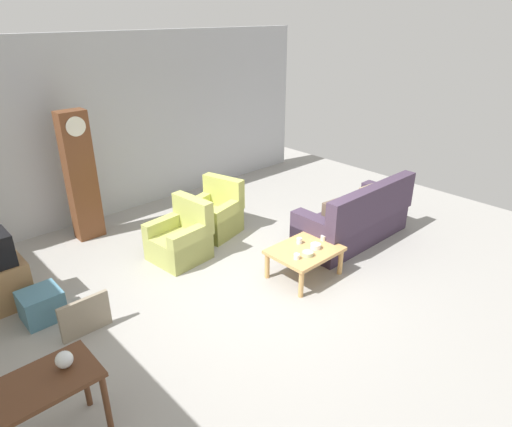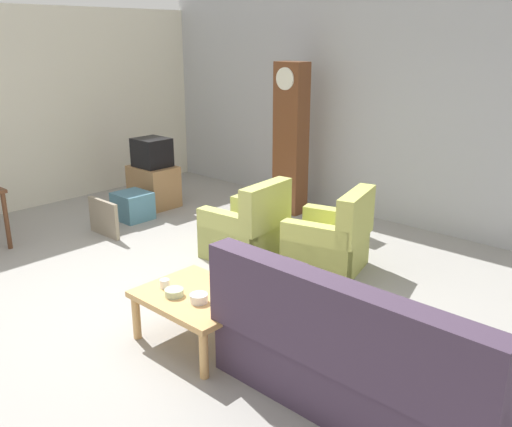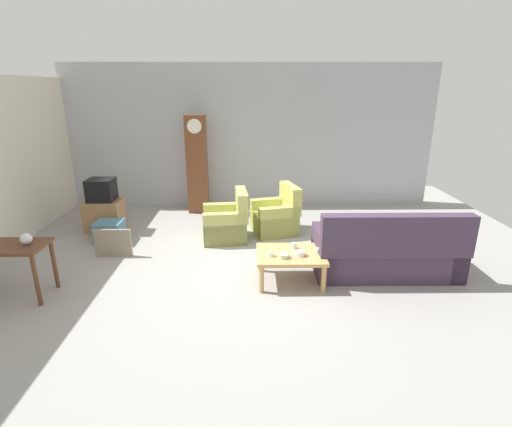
{
  "view_description": "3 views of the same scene",
  "coord_description": "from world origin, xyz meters",
  "px_view_note": "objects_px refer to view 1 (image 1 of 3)",
  "views": [
    {
      "loc": [
        -3.7,
        -3.97,
        3.51
      ],
      "look_at": [
        0.33,
        0.38,
        0.81
      ],
      "focal_mm": 31.37,
      "sensor_mm": 36.0,
      "label": 1
    },
    {
      "loc": [
        3.7,
        -3.07,
        2.47
      ],
      "look_at": [
        0.09,
        0.85,
        0.74
      ],
      "focal_mm": 38.6,
      "sensor_mm": 36.0,
      "label": 2
    },
    {
      "loc": [
        -0.01,
        -5.37,
        2.67
      ],
      "look_at": [
        0.08,
        0.21,
        0.84
      ],
      "focal_mm": 26.94,
      "sensor_mm": 36.0,
      "label": 3
    }
  ],
  "objects_px": {
    "cup_white_porcelain": "(297,256)",
    "bowl_shallow_green": "(308,254)",
    "bowl_white_stacked": "(316,246)",
    "grandfather_clock": "(81,176)",
    "coffee_table_wood": "(305,253)",
    "cup_cream_tall": "(323,238)",
    "glass_dome_cloche": "(64,360)",
    "couch_floral": "(355,221)",
    "cup_blue_rimmed": "(299,241)",
    "armchair_olive_near": "(181,240)",
    "storage_box_blue": "(42,305)",
    "armchair_olive_far": "(215,216)",
    "framed_picture_leaning": "(85,316)",
    "console_table_dark": "(18,404)"
  },
  "relations": [
    {
      "from": "storage_box_blue",
      "to": "glass_dome_cloche",
      "type": "distance_m",
      "value": 2.02
    },
    {
      "from": "cup_cream_tall",
      "to": "console_table_dark",
      "type": "bearing_deg",
      "value": -175.15
    },
    {
      "from": "grandfather_clock",
      "to": "cup_cream_tall",
      "type": "relative_size",
      "value": 27.8
    },
    {
      "from": "cup_cream_tall",
      "to": "couch_floral",
      "type": "bearing_deg",
      "value": 9.79
    },
    {
      "from": "console_table_dark",
      "to": "coffee_table_wood",
      "type": "bearing_deg",
      "value": 5.46
    },
    {
      "from": "armchair_olive_far",
      "to": "cup_cream_tall",
      "type": "distance_m",
      "value": 2.05
    },
    {
      "from": "cup_cream_tall",
      "to": "grandfather_clock",
      "type": "bearing_deg",
      "value": 122.48
    },
    {
      "from": "glass_dome_cloche",
      "to": "armchair_olive_far",
      "type": "bearing_deg",
      "value": 34.32
    },
    {
      "from": "armchair_olive_far",
      "to": "grandfather_clock",
      "type": "relative_size",
      "value": 0.45
    },
    {
      "from": "bowl_white_stacked",
      "to": "grandfather_clock",
      "type": "bearing_deg",
      "value": 118.5
    },
    {
      "from": "bowl_white_stacked",
      "to": "storage_box_blue",
      "type": "bearing_deg",
      "value": 153.18
    },
    {
      "from": "cup_cream_tall",
      "to": "framed_picture_leaning",
      "type": "bearing_deg",
      "value": 164.19
    },
    {
      "from": "couch_floral",
      "to": "bowl_white_stacked",
      "type": "height_order",
      "value": "couch_floral"
    },
    {
      "from": "armchair_olive_near",
      "to": "cup_cream_tall",
      "type": "xyz_separation_m",
      "value": [
        1.38,
        -1.65,
        0.17
      ]
    },
    {
      "from": "coffee_table_wood",
      "to": "cup_white_porcelain",
      "type": "xyz_separation_m",
      "value": [
        -0.29,
        -0.11,
        0.1
      ]
    },
    {
      "from": "armchair_olive_far",
      "to": "console_table_dark",
      "type": "bearing_deg",
      "value": -148.35
    },
    {
      "from": "grandfather_clock",
      "to": "bowl_shallow_green",
      "type": "bearing_deg",
      "value": -65.02
    },
    {
      "from": "armchair_olive_far",
      "to": "framed_picture_leaning",
      "type": "height_order",
      "value": "armchair_olive_far"
    },
    {
      "from": "framed_picture_leaning",
      "to": "bowl_shallow_green",
      "type": "xyz_separation_m",
      "value": [
        2.72,
        -1.06,
        0.23
      ]
    },
    {
      "from": "coffee_table_wood",
      "to": "grandfather_clock",
      "type": "distance_m",
      "value": 3.8
    },
    {
      "from": "armchair_olive_near",
      "to": "console_table_dark",
      "type": "bearing_deg",
      "value": -145.2
    },
    {
      "from": "couch_floral",
      "to": "armchair_olive_near",
      "type": "xyz_separation_m",
      "value": [
        -2.44,
        1.46,
        -0.05
      ]
    },
    {
      "from": "armchair_olive_near",
      "to": "cup_white_porcelain",
      "type": "distance_m",
      "value": 1.89
    },
    {
      "from": "armchair_olive_near",
      "to": "bowl_shallow_green",
      "type": "relative_size",
      "value": 5.88
    },
    {
      "from": "coffee_table_wood",
      "to": "bowl_white_stacked",
      "type": "height_order",
      "value": "bowl_white_stacked"
    },
    {
      "from": "framed_picture_leaning",
      "to": "bowl_white_stacked",
      "type": "distance_m",
      "value": 3.13
    },
    {
      "from": "couch_floral",
      "to": "coffee_table_wood",
      "type": "bearing_deg",
      "value": -173.16
    },
    {
      "from": "armchair_olive_near",
      "to": "console_table_dark",
      "type": "height_order",
      "value": "armchair_olive_near"
    },
    {
      "from": "framed_picture_leaning",
      "to": "cup_blue_rimmed",
      "type": "relative_size",
      "value": 7.17
    },
    {
      "from": "armchair_olive_near",
      "to": "cup_blue_rimmed",
      "type": "height_order",
      "value": "armchair_olive_near"
    },
    {
      "from": "coffee_table_wood",
      "to": "bowl_shallow_green",
      "type": "xyz_separation_m",
      "value": [
        -0.11,
        -0.15,
        0.09
      ]
    },
    {
      "from": "cup_cream_tall",
      "to": "bowl_shallow_green",
      "type": "xyz_separation_m",
      "value": [
        -0.5,
        -0.14,
        -0.01
      ]
    },
    {
      "from": "glass_dome_cloche",
      "to": "couch_floral",
      "type": "bearing_deg",
      "value": 5.97
    },
    {
      "from": "armchair_olive_far",
      "to": "cup_white_porcelain",
      "type": "height_order",
      "value": "armchair_olive_far"
    },
    {
      "from": "armchair_olive_near",
      "to": "grandfather_clock",
      "type": "distance_m",
      "value": 1.98
    },
    {
      "from": "coffee_table_wood",
      "to": "framed_picture_leaning",
      "type": "bearing_deg",
      "value": 162.33
    },
    {
      "from": "coffee_table_wood",
      "to": "cup_blue_rimmed",
      "type": "distance_m",
      "value": 0.21
    },
    {
      "from": "coffee_table_wood",
      "to": "couch_floral",
      "type": "bearing_deg",
      "value": 6.84
    },
    {
      "from": "cup_white_porcelain",
      "to": "bowl_shallow_green",
      "type": "bearing_deg",
      "value": -13.75
    },
    {
      "from": "coffee_table_wood",
      "to": "grandfather_clock",
      "type": "height_order",
      "value": "grandfather_clock"
    },
    {
      "from": "couch_floral",
      "to": "cup_cream_tall",
      "type": "relative_size",
      "value": 27.46
    },
    {
      "from": "console_table_dark",
      "to": "storage_box_blue",
      "type": "bearing_deg",
      "value": 68.23
    },
    {
      "from": "cup_blue_rimmed",
      "to": "bowl_white_stacked",
      "type": "height_order",
      "value": "cup_blue_rimmed"
    },
    {
      "from": "cup_blue_rimmed",
      "to": "bowl_shallow_green",
      "type": "bearing_deg",
      "value": -119.1
    },
    {
      "from": "couch_floral",
      "to": "grandfather_clock",
      "type": "distance_m",
      "value": 4.52
    },
    {
      "from": "glass_dome_cloche",
      "to": "cup_blue_rimmed",
      "type": "relative_size",
      "value": 1.79
    },
    {
      "from": "armchair_olive_far",
      "to": "coffee_table_wood",
      "type": "height_order",
      "value": "armchair_olive_far"
    },
    {
      "from": "armchair_olive_far",
      "to": "storage_box_blue",
      "type": "xyz_separation_m",
      "value": [
        -3.05,
        -0.44,
        -0.11
      ]
    },
    {
      "from": "cup_white_porcelain",
      "to": "bowl_shallow_green",
      "type": "height_order",
      "value": "cup_white_porcelain"
    },
    {
      "from": "armchair_olive_near",
      "to": "bowl_white_stacked",
      "type": "relative_size",
      "value": 6.39
    }
  ]
}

